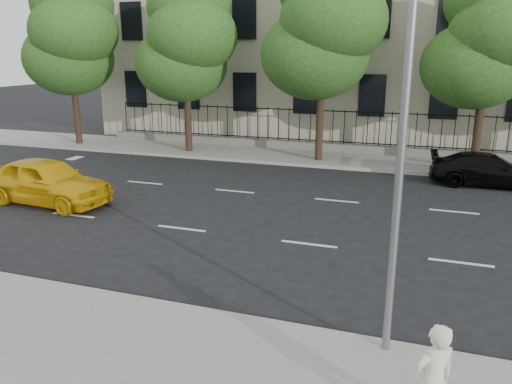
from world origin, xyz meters
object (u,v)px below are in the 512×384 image
(yellow_taxi, at_px, (47,181))
(woman_near, at_px, (433,381))
(black_sedan, at_px, (488,170))
(street_light, at_px, (410,58))

(yellow_taxi, distance_m, woman_near, 15.03)
(black_sedan, bearing_deg, woman_near, 170.74)
(yellow_taxi, bearing_deg, black_sedan, -57.94)
(yellow_taxi, distance_m, black_sedan, 16.99)
(yellow_taxi, relative_size, woman_near, 2.84)
(black_sedan, height_order, woman_near, woman_near)
(street_light, height_order, black_sedan, street_light)
(street_light, distance_m, yellow_taxi, 13.95)
(street_light, height_order, woman_near, street_light)
(woman_near, bearing_deg, street_light, -109.42)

